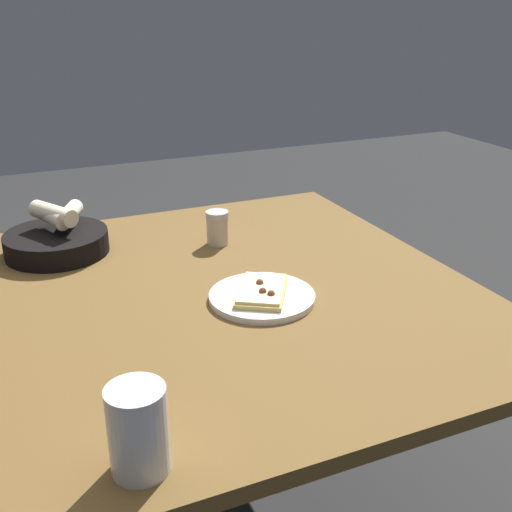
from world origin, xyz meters
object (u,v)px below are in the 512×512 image
at_px(beer_glass, 139,435).
at_px(bread_basket, 57,239).
at_px(pizza_plate, 262,295).
at_px(pepper_shaker, 217,230).
at_px(dining_table, 218,312).

bearing_deg(beer_glass, bread_basket, -179.85).
xyz_separation_m(pizza_plate, pepper_shaker, (-0.34, 0.03, 0.03)).
bearing_deg(pepper_shaker, dining_table, -20.36).
xyz_separation_m(beer_glass, pepper_shaker, (-0.73, 0.38, -0.02)).
xyz_separation_m(dining_table, pepper_shaker, (-0.26, 0.09, 0.09)).
relative_size(pizza_plate, bread_basket, 0.89).
distance_m(dining_table, beer_glass, 0.56).
xyz_separation_m(dining_table, pizza_plate, (0.08, 0.07, 0.06)).
height_order(bread_basket, beer_glass, beer_glass).
relative_size(bread_basket, beer_glass, 1.96).
bearing_deg(dining_table, bread_basket, -140.97).
height_order(dining_table, beer_glass, beer_glass).
distance_m(bread_basket, beer_glass, 0.83).
height_order(pizza_plate, pepper_shaker, pepper_shaker).
relative_size(pizza_plate, pepper_shaker, 2.55).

